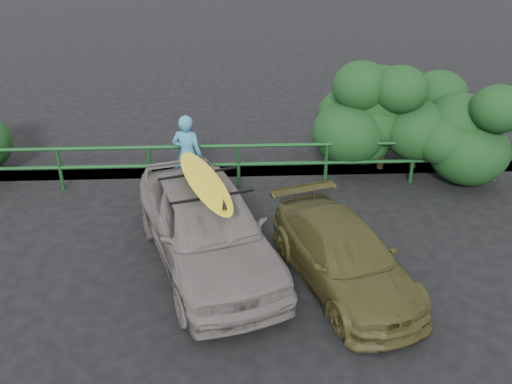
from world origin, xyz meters
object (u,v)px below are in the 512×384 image
guardrail (194,166)px  surfboard (205,181)px  olive_vehicle (344,256)px  man (187,155)px  sedan (207,226)px

guardrail → surfboard: 3.33m
olive_vehicle → surfboard: size_ratio=1.39×
guardrail → man: bearing=-111.5°
sedan → surfboard: (0.00, 0.00, 0.87)m
olive_vehicle → surfboard: surfboard is taller
guardrail → man: 0.51m
guardrail → surfboard: size_ratio=5.26×
man → guardrail: bearing=-95.0°
surfboard → olive_vehicle: bearing=-34.7°
guardrail → man: man is taller
sedan → olive_vehicle: 2.44m
olive_vehicle → man: 4.53m
sedan → surfboard: 0.87m
guardrail → olive_vehicle: olive_vehicle is taller
guardrail → olive_vehicle: (2.70, -3.82, 0.02)m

